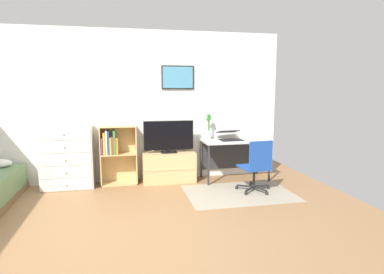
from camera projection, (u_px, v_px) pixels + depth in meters
name	position (u px, v px, depth m)	size (l,w,h in m)	color
ground_plane	(114.00, 240.00, 3.65)	(7.20, 7.20, 0.00)	#936B44
wall_back_with_posters	(115.00, 107.00, 5.80)	(6.12, 0.09, 2.70)	white
area_rug	(239.00, 193.00, 5.28)	(1.70, 1.20, 0.01)	#9E937F
dresser	(67.00, 157.00, 5.49)	(0.84, 0.46, 1.06)	white
bookshelf	(115.00, 151.00, 5.71)	(0.62, 0.30, 1.03)	tan
tv_stand	(169.00, 167.00, 5.90)	(0.94, 0.41, 0.54)	tan
television	(169.00, 137.00, 5.80)	(0.89, 0.16, 0.57)	black
desk	(233.00, 146.00, 6.08)	(1.19, 0.60, 0.74)	silver
office_chair	(257.00, 165.00, 5.26)	(0.57, 0.58, 0.86)	#232326
laptop	(229.00, 136.00, 6.03)	(0.42, 0.45, 0.17)	black
computer_mouse	(246.00, 139.00, 5.95)	(0.06, 0.10, 0.03)	silver
bamboo_vase	(209.00, 127.00, 6.03)	(0.09, 0.10, 0.48)	silver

